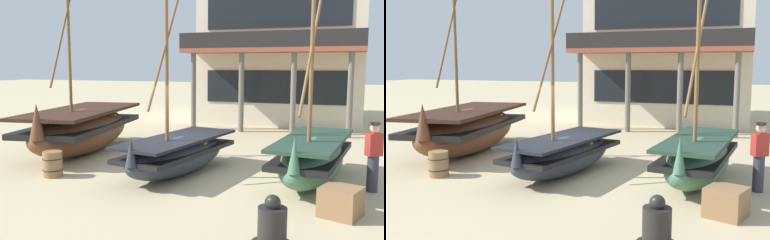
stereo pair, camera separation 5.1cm
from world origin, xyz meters
TOP-DOWN VIEW (x-y plane):
  - ground_plane at (0.00, 0.00)m, footprint 120.00×120.00m
  - fishing_boat_near_left at (-0.03, -0.02)m, footprint 2.22×4.51m
  - fishing_boat_centre_large at (-4.33, 1.54)m, footprint 3.25×6.15m
  - fishing_boat_far_right at (3.57, 0.38)m, footprint 1.85×4.36m
  - fisherman_by_hull at (5.00, 0.11)m, footprint 0.42×0.38m
  - capstan_winch at (3.36, -4.01)m, footprint 0.69×0.69m
  - wooden_barrel at (-3.10, -1.53)m, footprint 0.56×0.56m
  - cargo_crate at (4.37, -1.99)m, footprint 0.92×0.92m
  - harbor_building_main at (0.83, 13.13)m, footprint 8.42×8.92m

SIDE VIEW (x-z plane):
  - ground_plane at x=0.00m, z-range 0.00..0.00m
  - cargo_crate at x=4.37m, z-range 0.00..0.61m
  - wooden_barrel at x=-3.10m, z-range 0.00..0.70m
  - capstan_winch at x=3.36m, z-range -0.10..0.82m
  - fishing_boat_near_left at x=-0.03m, z-range -2.11..3.27m
  - fishing_boat_far_right at x=3.57m, z-range -1.89..3.20m
  - fishing_boat_centre_large at x=-4.33m, z-range -2.83..4.49m
  - fisherman_by_hull at x=5.00m, z-range -0.01..1.68m
  - harbor_building_main at x=0.83m, z-range 0.01..7.48m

